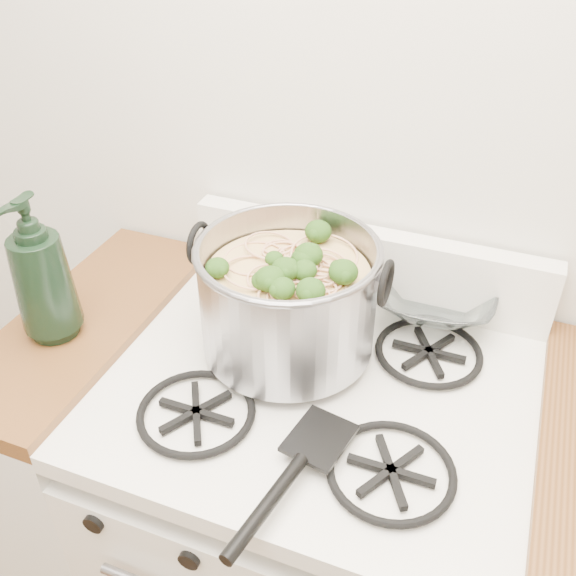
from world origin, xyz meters
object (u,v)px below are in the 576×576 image
Objects in this scene: gas_range at (312,537)px; glass_bowl at (434,303)px; stock_pot at (288,299)px; spatula at (320,435)px; bottle at (40,269)px.

glass_bowl is at bearing 61.19° from gas_range.
gas_range is 2.55× the size of stock_pot.
spatula is 3.20× the size of glass_bowl.
spatula reaches higher than gas_range.
bottle reaches higher than stock_pot.
bottle is (-0.44, -0.13, 0.04)m from stock_pot.
gas_range is 0.52m from spatula.
stock_pot is (-0.09, 0.07, 0.59)m from gas_range.
stock_pot reaches higher than glass_bowl.
gas_range is at bearing 7.07° from bottle.
gas_range is at bearing 120.11° from spatula.
stock_pot is 0.33m from glass_bowl.
glass_bowl reaches higher than spatula.
bottle is at bearing -163.49° from stock_pot.
bottle reaches higher than gas_range.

